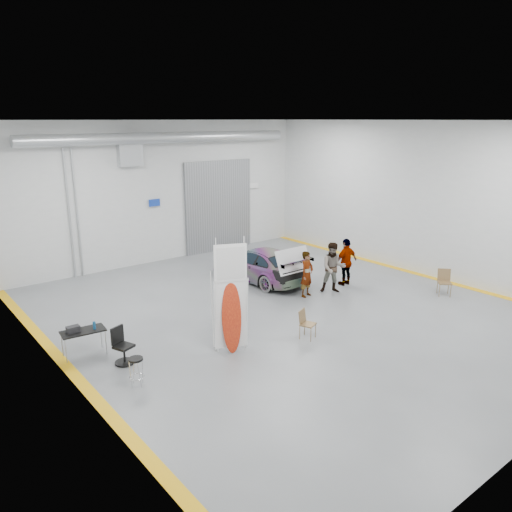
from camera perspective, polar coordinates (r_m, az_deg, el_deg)
ground at (r=16.31m, az=3.54°, el=-6.36°), size 16.00×16.00×0.00m
room_shell at (r=17.11m, az=-0.65°, el=8.83°), size 14.02×16.18×6.01m
sedan_car at (r=19.22m, az=0.35°, el=-0.94°), size 1.98×4.43×1.26m
person_a at (r=17.49m, az=5.83°, el=-2.06°), size 0.66×0.51×1.63m
person_b at (r=17.99m, az=8.82°, el=-1.32°), size 1.13×1.10×1.83m
person_c at (r=18.89m, az=10.27°, el=-0.65°), size 1.05×0.46×1.78m
surfboard_display at (r=13.20m, az=-2.44°, el=-5.76°), size 0.83×0.50×3.15m
folding_chair_near at (r=14.39m, az=5.90°, el=-8.37°), size 0.51×0.54×0.83m
folding_chair_far at (r=18.85m, az=20.66°, el=-3.39°), size 0.61×0.70×0.92m
shop_stool at (r=12.24m, az=-13.49°, el=-12.76°), size 0.36×0.36×0.70m
work_table at (r=13.91m, az=-19.42°, el=-8.10°), size 1.16×0.67×0.91m
office_chair at (r=13.34m, az=-14.97°, el=-10.07°), size 0.54×0.57×0.96m
trunk_lid at (r=17.64m, az=4.28°, el=-0.29°), size 1.47×0.89×0.04m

